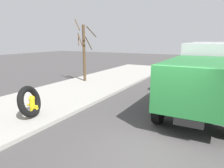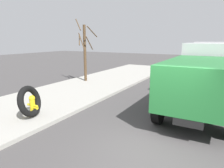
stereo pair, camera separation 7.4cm
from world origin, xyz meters
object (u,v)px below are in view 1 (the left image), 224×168
(loose_tire, at_px, (30,102))
(dump_truck_green, at_px, (203,75))
(dump_truck_blue, at_px, (209,57))
(bare_tree, at_px, (84,51))
(fire_hydrant, at_px, (32,105))

(loose_tire, height_order, dump_truck_green, dump_truck_green)
(loose_tire, distance_m, dump_truck_green, 7.55)
(dump_truck_blue, distance_m, bare_tree, 11.58)
(loose_tire, relative_size, dump_truck_blue, 0.18)
(fire_hydrant, relative_size, dump_truck_blue, 0.12)
(fire_hydrant, height_order, dump_truck_blue, dump_truck_blue)
(fire_hydrant, xyz_separation_m, loose_tire, (-0.21, -0.12, 0.21))
(dump_truck_blue, relative_size, bare_tree, 1.58)
(fire_hydrant, bearing_deg, bare_tree, 18.91)
(loose_tire, bearing_deg, dump_truck_green, -50.74)
(dump_truck_blue, bearing_deg, dump_truck_green, -177.84)
(fire_hydrant, height_order, dump_truck_green, dump_truck_green)
(fire_hydrant, bearing_deg, dump_truck_blue, -19.88)
(fire_hydrant, xyz_separation_m, dump_truck_blue, (15.26, -5.52, 1.02))
(loose_tire, bearing_deg, bare_tree, 19.22)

